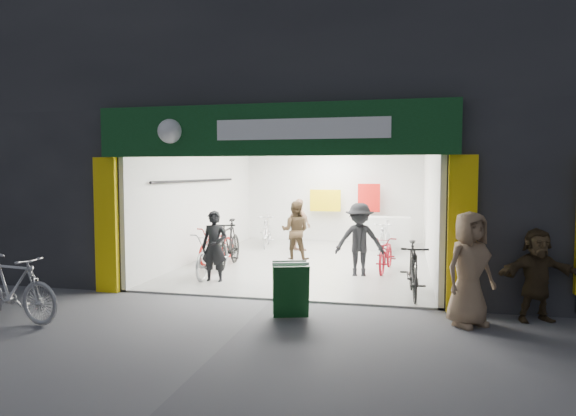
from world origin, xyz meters
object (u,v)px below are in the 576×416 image
(parked_bike, at_px, (12,288))
(bike_right_front, at_px, (413,270))
(pedestrian_near, at_px, (470,269))
(bike_left_front, at_px, (213,254))
(sandwich_board, at_px, (291,288))

(parked_bike, bearing_deg, bike_right_front, -56.11)
(pedestrian_near, bearing_deg, parked_bike, 153.88)
(bike_left_front, distance_m, parked_bike, 4.34)
(bike_right_front, height_order, pedestrian_near, pedestrian_near)
(bike_right_front, xyz_separation_m, sandwich_board, (-1.91, -1.80, -0.04))
(bike_left_front, height_order, bike_right_front, bike_right_front)
(sandwich_board, bearing_deg, bike_left_front, 113.94)
(parked_bike, xyz_separation_m, sandwich_board, (4.14, 1.18, -0.06))
(bike_left_front, relative_size, parked_bike, 1.07)
(bike_right_front, bearing_deg, parked_bike, -156.55)
(bike_right_front, distance_m, sandwich_board, 2.63)
(sandwich_board, bearing_deg, parked_bike, 179.33)
(bike_left_front, bearing_deg, sandwich_board, -50.24)
(parked_bike, relative_size, pedestrian_near, 1.03)
(bike_left_front, bearing_deg, pedestrian_near, -27.60)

